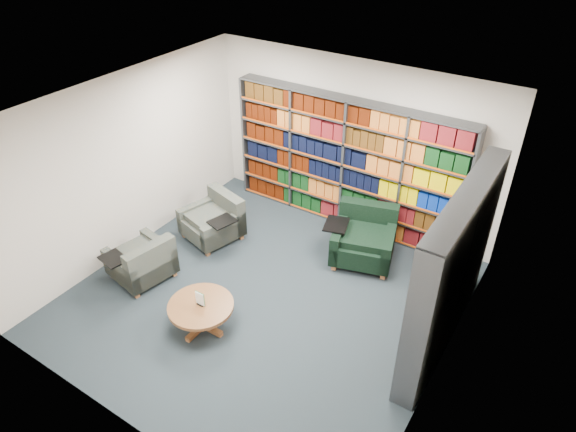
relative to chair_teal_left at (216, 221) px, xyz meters
The scene contains 7 objects.
room_shell 2.04m from the chair_teal_left, 26.95° to the right, with size 5.02×5.02×2.82m.
bookshelf_back 2.33m from the chair_teal_left, 45.62° to the left, with size 4.00×0.28×2.20m.
bookshelf_right 3.96m from the chair_teal_left, ahead, with size 0.28×2.50×2.20m.
chair_teal_left is the anchor object (origin of this frame).
chair_green_right 2.44m from the chair_teal_left, 20.15° to the left, with size 1.19×1.13×0.83m.
chair_teal_front 1.44m from the chair_teal_left, 97.79° to the right, with size 0.92×1.01×0.72m.
coffee_table 2.09m from the chair_teal_left, 55.66° to the right, with size 0.86×0.86×0.61m.
Camera 1 is at (3.24, -4.43, 5.05)m, focal length 32.00 mm.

